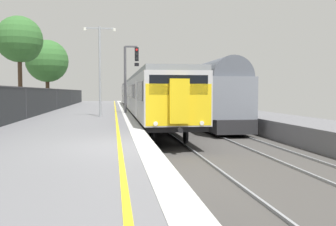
% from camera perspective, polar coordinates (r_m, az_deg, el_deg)
% --- Properties ---
extents(ground, '(17.40, 110.00, 1.21)m').
position_cam_1_polar(ground, '(11.32, 8.16, -7.76)').
color(ground, slate).
extents(commuter_train_at_platform, '(2.83, 41.19, 3.81)m').
position_cam_1_polar(commuter_train_at_platform, '(35.39, -4.02, 2.75)').
color(commuter_train_at_platform, '#B7B7BC').
rests_on(commuter_train_at_platform, ground).
extents(freight_train_adjacent_track, '(2.60, 27.93, 4.51)m').
position_cam_1_polar(freight_train_adjacent_track, '(34.10, 2.95, 3.06)').
color(freight_train_adjacent_track, '#232326').
rests_on(freight_train_adjacent_track, ground).
extents(signal_gantry, '(1.10, 0.24, 4.92)m').
position_cam_1_polar(signal_gantry, '(27.97, -5.93, 6.33)').
color(signal_gantry, '#47474C').
rests_on(signal_gantry, ground).
extents(platform_lamp_mid, '(2.00, 0.20, 5.59)m').
position_cam_1_polar(platform_lamp_mid, '(24.07, -10.27, 7.35)').
color(platform_lamp_mid, '#93999E').
rests_on(platform_lamp_mid, ground).
extents(background_tree_centre, '(4.70, 4.70, 7.34)m').
position_cam_1_polar(background_tree_centre, '(44.61, -17.84, 7.27)').
color(background_tree_centre, '#473323').
rests_on(background_tree_centre, ground).
extents(background_tree_right, '(3.84, 3.84, 7.86)m').
position_cam_1_polar(background_tree_right, '(34.34, -21.39, 10.07)').
color(background_tree_right, '#473323').
rests_on(background_tree_right, ground).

